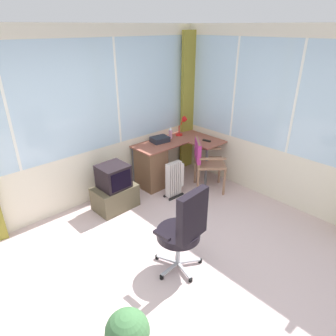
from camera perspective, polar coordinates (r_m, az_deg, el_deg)
The scene contains 14 objects.
ground at distance 3.68m, azimuth 0.59°, elevation -20.14°, with size 5.79×5.17×0.06m, color beige.
north_window_panel at distance 4.54m, azimuth -18.06°, elevation 7.87°, with size 4.79×0.07×2.64m.
east_window_panel at distance 4.76m, azimuth 22.73°, elevation 7.97°, with size 0.07×4.17×2.64m.
curtain_corner at distance 5.75m, azimuth 3.92°, elevation 12.17°, with size 0.31×0.07×2.54m, color olive.
desk at distance 5.22m, azimuth -2.50°, elevation 0.79°, with size 1.43×0.99×0.75m.
desk_lamp at distance 5.55m, azimuth 3.10°, elevation 8.66°, with size 0.22×0.19×0.36m.
tv_remote at distance 5.34m, azimuth 7.43°, elevation 5.22°, with size 0.04×0.15×0.02m, color black.
spray_bottle at distance 5.41m, azimuth 0.49°, elevation 6.75°, with size 0.06×0.06×0.22m.
paper_tray at distance 5.26m, azimuth -1.57°, elevation 5.52°, with size 0.30×0.23×0.09m, color #23262F.
wooden_armchair at distance 5.05m, azimuth 6.83°, elevation 1.94°, with size 0.68×0.68×0.90m.
office_chair at distance 3.33m, azimuth 3.17°, elevation -11.27°, with size 0.61×0.58×1.09m.
tv_on_stand at distance 4.68m, azimuth -10.19°, elevation -4.04°, with size 0.65×0.46×0.73m.
space_heater at distance 4.92m, azimuth 1.33°, elevation -2.12°, with size 0.35×0.18×0.62m.
potted_plant at distance 2.87m, azimuth -7.75°, elevation -28.90°, with size 0.38×0.38×0.50m.
Camera 1 is at (-1.76, -1.87, 2.61)m, focal length 31.78 mm.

